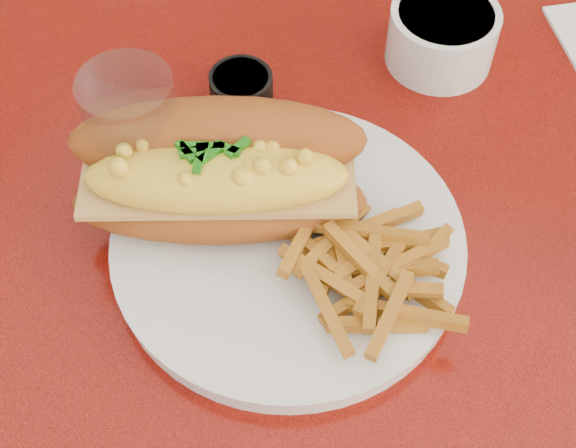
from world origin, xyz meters
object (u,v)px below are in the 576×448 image
(dinner_plate, at_px, (288,244))
(sauce_cup_left, at_px, (241,87))
(fork, at_px, (371,227))
(gravy_ramekin, at_px, (442,35))
(booth_bench_far, at_px, (512,60))
(diner_table, at_px, (477,382))
(mac_hoagie, at_px, (218,172))
(water_tumbler, at_px, (136,140))

(dinner_plate, distance_m, sauce_cup_left, 0.18)
(fork, height_order, gravy_ramekin, gravy_ramekin)
(booth_bench_far, bearing_deg, diner_table, -90.00)
(dinner_plate, xyz_separation_m, mac_hoagie, (-0.06, 0.02, 0.05))
(gravy_ramekin, bearing_deg, dinner_plate, -106.35)
(diner_table, relative_size, water_tumbler, 9.61)
(water_tumbler, bearing_deg, fork, 0.46)
(mac_hoagie, xyz_separation_m, fork, (0.12, 0.01, -0.04))
(diner_table, distance_m, mac_hoagie, 0.33)
(dinner_plate, bearing_deg, gravy_ramekin, 73.65)
(sauce_cup_left, bearing_deg, water_tumbler, -109.66)
(dinner_plate, height_order, water_tumbler, water_tumbler)
(booth_bench_far, relative_size, fork, 8.73)
(fork, distance_m, gravy_ramekin, 0.23)
(diner_table, distance_m, booth_bench_far, 0.87)
(dinner_plate, bearing_deg, water_tumbler, 168.32)
(dinner_plate, bearing_deg, booth_bench_far, 77.38)
(diner_table, distance_m, sauce_cup_left, 0.36)
(dinner_plate, height_order, mac_hoagie, mac_hoagie)
(fork, height_order, sauce_cup_left, sauce_cup_left)
(mac_hoagie, bearing_deg, water_tumbler, 153.18)
(booth_bench_far, xyz_separation_m, water_tumbler, (-0.32, -0.79, 0.55))
(dinner_plate, relative_size, water_tumbler, 2.93)
(gravy_ramekin, height_order, water_tumbler, water_tumbler)
(fork, xyz_separation_m, gravy_ramekin, (0.01, 0.23, 0.01))
(fork, bearing_deg, dinner_plate, 90.20)
(sauce_cup_left, bearing_deg, diner_table, -27.21)
(fork, bearing_deg, gravy_ramekin, -29.12)
(diner_table, xyz_separation_m, water_tumbler, (-0.32, 0.02, 0.23))
(fork, xyz_separation_m, sauce_cup_left, (-0.15, 0.12, -0.00))
(gravy_ramekin, height_order, sauce_cup_left, gravy_ramekin)
(booth_bench_far, height_order, dinner_plate, booth_bench_far)
(diner_table, height_order, gravy_ramekin, gravy_ramekin)
(sauce_cup_left, distance_m, water_tumbler, 0.14)
(booth_bench_far, distance_m, sauce_cup_left, 0.88)
(diner_table, xyz_separation_m, sauce_cup_left, (-0.27, 0.14, 0.18))
(fork, bearing_deg, booth_bench_far, -34.31)
(booth_bench_far, relative_size, dinner_plate, 3.20)
(gravy_ramekin, bearing_deg, diner_table, -66.29)
(booth_bench_far, xyz_separation_m, dinner_plate, (-0.18, -0.82, 0.49))
(booth_bench_far, relative_size, mac_hoagie, 4.70)
(gravy_ramekin, bearing_deg, sauce_cup_left, -147.38)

